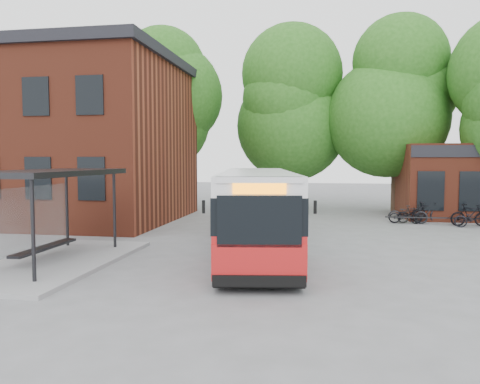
% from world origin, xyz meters
% --- Properties ---
extents(ground, '(100.00, 100.00, 0.00)m').
position_xyz_m(ground, '(0.00, 0.00, 0.00)').
color(ground, slate).
extents(station_building, '(18.40, 10.40, 8.50)m').
position_xyz_m(station_building, '(-13.00, 9.00, 4.25)').
color(station_building, maroon).
rests_on(station_building, ground).
extents(bus_shelter, '(3.60, 7.00, 2.90)m').
position_xyz_m(bus_shelter, '(-4.50, -1.00, 1.45)').
color(bus_shelter, black).
rests_on(bus_shelter, ground).
extents(bike_rail, '(5.20, 0.10, 0.38)m').
position_xyz_m(bike_rail, '(9.28, 10.00, 0.19)').
color(bike_rail, black).
rests_on(bike_rail, ground).
extents(tree_0, '(7.92, 7.92, 11.00)m').
position_xyz_m(tree_0, '(-6.00, 16.00, 5.50)').
color(tree_0, '#215617').
rests_on(tree_0, ground).
extents(tree_1, '(7.92, 7.92, 10.40)m').
position_xyz_m(tree_1, '(1.00, 17.00, 5.20)').
color(tree_1, '#215617').
rests_on(tree_1, ground).
extents(tree_2, '(7.92, 7.92, 11.00)m').
position_xyz_m(tree_2, '(8.00, 16.00, 5.50)').
color(tree_2, '#215617').
rests_on(tree_2, ground).
extents(city_bus, '(3.91, 11.19, 2.79)m').
position_xyz_m(city_bus, '(1.31, 2.14, 1.39)').
color(city_bus, '#B21617').
rests_on(city_bus, ground).
extents(bicycle_0, '(1.58, 0.67, 0.81)m').
position_xyz_m(bicycle_0, '(7.66, 10.25, 0.40)').
color(bicycle_0, black).
rests_on(bicycle_0, ground).
extents(bicycle_1, '(1.50, 0.54, 0.89)m').
position_xyz_m(bicycle_1, '(8.06, 10.51, 0.44)').
color(bicycle_1, black).
rests_on(bicycle_1, ground).
extents(bicycle_2, '(1.95, 0.92, 0.99)m').
position_xyz_m(bicycle_2, '(7.80, 10.33, 0.49)').
color(bicycle_2, black).
rests_on(bicycle_2, ground).
extents(bicycle_3, '(1.78, 1.10, 1.04)m').
position_xyz_m(bicycle_3, '(8.83, 10.89, 0.52)').
color(bicycle_3, black).
rests_on(bicycle_3, ground).
extents(bicycle_5, '(1.80, 0.57, 1.07)m').
position_xyz_m(bicycle_5, '(10.54, 9.76, 0.54)').
color(bicycle_5, black).
rests_on(bicycle_5, ground).
extents(bicycle_6, '(1.76, 0.96, 0.88)m').
position_xyz_m(bicycle_6, '(10.55, 9.19, 0.44)').
color(bicycle_6, black).
rests_on(bicycle_6, ground).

